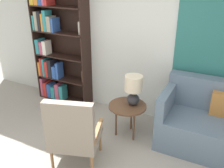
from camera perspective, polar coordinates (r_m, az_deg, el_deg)
wall_back at (r=4.02m, az=5.81°, el=10.79°), size 6.40×0.08×2.70m
bookshelf at (r=4.70m, az=-12.97°, el=8.25°), size 1.06×0.30×2.20m
armchair at (r=3.07m, az=-8.94°, el=-10.76°), size 0.73×0.72×0.99m
couch at (r=3.76m, az=23.52°, el=-8.91°), size 1.61×0.83×0.94m
side_table at (r=3.67m, az=3.55°, el=-5.56°), size 0.55×0.55×0.51m
table_lamp at (r=3.56m, az=4.94°, el=-0.90°), size 0.26×0.26×0.45m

